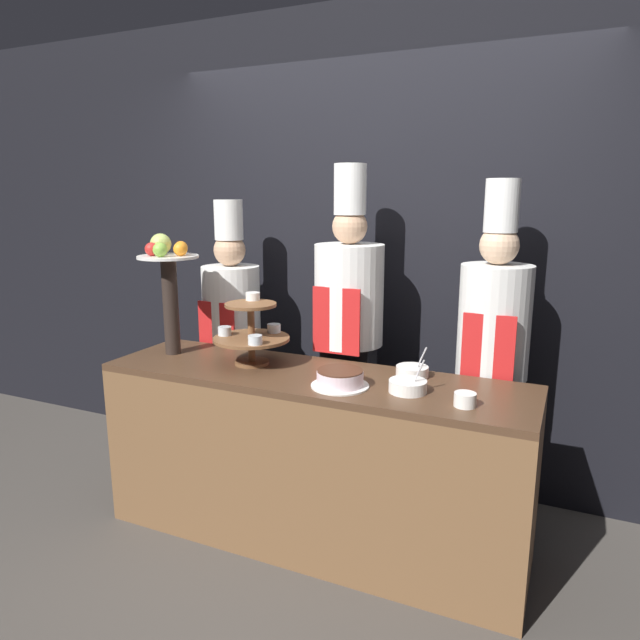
{
  "coord_description": "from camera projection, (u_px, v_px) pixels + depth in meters",
  "views": [
    {
      "loc": [
        1.13,
        -2.1,
        1.73
      ],
      "look_at": [
        0.0,
        0.39,
        1.13
      ],
      "focal_mm": 32.0,
      "sensor_mm": 36.0,
      "label": 1
    }
  ],
  "objects": [
    {
      "name": "fruit_pedestal",
      "position": [
        168.0,
        276.0,
        3.05
      ],
      "size": [
        0.32,
        0.32,
        0.65
      ],
      "color": "#2D231E",
      "rests_on": "buffet_counter"
    },
    {
      "name": "chef_center_right",
      "position": [
        492.0,
        348.0,
        2.86
      ],
      "size": [
        0.35,
        0.35,
        1.81
      ],
      "color": "#38332D",
      "rests_on": "ground_plane"
    },
    {
      "name": "ground_plane",
      "position": [
        286.0,
        569.0,
        2.7
      ],
      "size": [
        14.0,
        14.0,
        0.0
      ],
      "primitive_type": "plane",
      "color": "#47423D"
    },
    {
      "name": "tiered_stand",
      "position": [
        251.0,
        331.0,
        2.9
      ],
      "size": [
        0.39,
        0.39,
        0.36
      ],
      "color": "brown",
      "rests_on": "buffet_counter"
    },
    {
      "name": "serving_bowl_near",
      "position": [
        408.0,
        386.0,
        2.51
      ],
      "size": [
        0.17,
        0.17,
        0.16
      ],
      "color": "white",
      "rests_on": "buffet_counter"
    },
    {
      "name": "buffet_counter",
      "position": [
        312.0,
        458.0,
        2.86
      ],
      "size": [
        2.12,
        0.58,
        0.88
      ],
      "color": "brown",
      "rests_on": "ground_plane"
    },
    {
      "name": "chef_left",
      "position": [
        232.0,
        329.0,
        3.5
      ],
      "size": [
        0.35,
        0.35,
        1.71
      ],
      "color": "#28282D",
      "rests_on": "ground_plane"
    },
    {
      "name": "wall_back",
      "position": [
        372.0,
        252.0,
        3.42
      ],
      "size": [
        10.0,
        0.06,
        2.8
      ],
      "color": "black",
      "rests_on": "ground_plane"
    },
    {
      "name": "chef_center_left",
      "position": [
        349.0,
        325.0,
        3.17
      ],
      "size": [
        0.38,
        0.38,
        1.89
      ],
      "color": "#28282D",
      "rests_on": "ground_plane"
    },
    {
      "name": "cup_white",
      "position": [
        465.0,
        400.0,
        2.34
      ],
      "size": [
        0.09,
        0.09,
        0.06
      ],
      "color": "white",
      "rests_on": "buffet_counter"
    },
    {
      "name": "cake_round",
      "position": [
        340.0,
        379.0,
        2.58
      ],
      "size": [
        0.27,
        0.27,
        0.08
      ],
      "color": "white",
      "rests_on": "buffet_counter"
    },
    {
      "name": "serving_bowl_far",
      "position": [
        412.0,
        371.0,
        2.73
      ],
      "size": [
        0.15,
        0.15,
        0.15
      ],
      "color": "white",
      "rests_on": "buffet_counter"
    }
  ]
}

